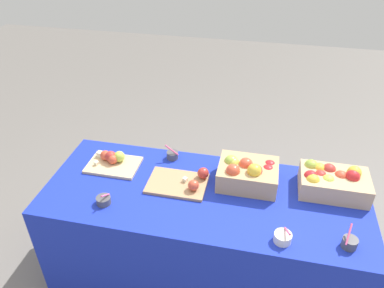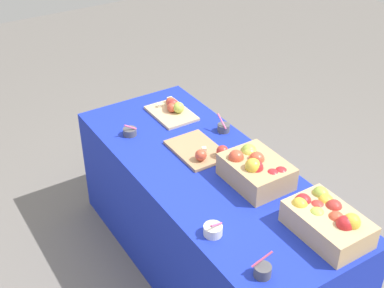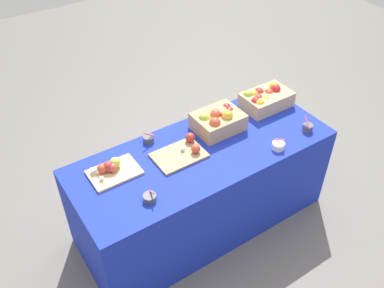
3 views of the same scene
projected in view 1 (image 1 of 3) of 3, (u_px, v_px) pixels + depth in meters
The scene contains 10 objects.
ground_plane at pixel (202, 273), 2.60m from camera, with size 10.00×10.00×0.00m, color slate.
table at pixel (203, 236), 2.40m from camera, with size 1.90×0.76×0.74m, color #192DB7.
apple_crate_left at pixel (332, 181), 2.16m from camera, with size 0.39×0.25×0.17m.
apple_crate_middle at pixel (248, 173), 2.22m from camera, with size 0.35×0.27×0.18m.
cutting_board_front at pixel (113, 161), 2.40m from camera, with size 0.33×0.23×0.09m.
cutting_board_back at pixel (183, 182), 2.24m from camera, with size 0.35×0.25×0.09m.
sample_bowl_near at pixel (350, 243), 1.84m from camera, with size 0.08×0.09×0.12m.
sample_bowl_mid at pixel (172, 155), 2.46m from camera, with size 0.09×0.08×0.11m.
sample_bowl_far at pixel (283, 237), 1.87m from camera, with size 0.09×0.09×0.09m.
sample_bowl_extra at pixel (104, 200), 2.10m from camera, with size 0.08×0.08×0.09m.
Camera 1 is at (0.28, -1.63, 2.20)m, focal length 34.95 mm.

